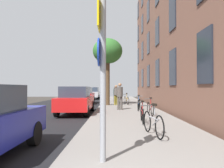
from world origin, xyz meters
name	(u,v)px	position (x,y,z in m)	size (l,w,h in m)	color
ground_plane	(80,108)	(-2.40, 15.00, 0.00)	(41.80, 41.80, 0.00)	#332D28
road_asphalt	(53,108)	(-4.50, 15.00, 0.01)	(7.00, 38.00, 0.01)	black
sidewalk	(126,107)	(1.10, 15.00, 0.06)	(4.20, 38.00, 0.12)	gray
building_facade	(161,20)	(3.69, 14.50, 6.63)	(0.56, 27.00, 13.23)	brown
sign_post	(102,64)	(-0.07, 2.67, 2.02)	(0.16, 0.60, 3.25)	gray
traffic_light	(108,78)	(-0.45, 21.53, 2.60)	(0.43, 0.24, 3.62)	black
tree_near	(108,52)	(-0.34, 16.42, 4.55)	(2.48, 2.48, 5.58)	#4C3823
bicycle_0	(153,123)	(1.36, 4.99, 0.50)	(0.46, 1.76, 0.97)	black
bicycle_1	(142,114)	(1.35, 7.39, 0.48)	(0.42, 1.64, 0.92)	black
bicycle_2	(150,108)	(2.09, 9.79, 0.49)	(0.42, 1.74, 0.94)	black
bicycle_3	(139,104)	(1.76, 12.19, 0.51)	(0.47, 1.63, 0.99)	black
bicycle_4	(139,102)	(2.08, 14.59, 0.48)	(0.49, 1.55, 0.92)	black
bicycle_5	(126,100)	(1.25, 16.99, 0.51)	(0.49, 1.65, 0.99)	black
pedestrian_0	(120,94)	(0.57, 12.64, 1.12)	(0.40, 0.40, 1.75)	#4C4742
pedestrian_1	(116,94)	(0.37, 16.45, 1.08)	(0.52, 0.52, 1.67)	olive
pedestrian_2	(115,93)	(0.32, 19.44, 1.02)	(0.42, 0.42, 1.58)	#26262D
car_1	(76,100)	(-2.07, 11.27, 0.84)	(1.84, 4.51, 1.62)	red
car_2	(84,95)	(-2.76, 19.61, 0.84)	(1.81, 3.98, 1.62)	red
car_3	(93,93)	(-2.70, 27.95, 0.84)	(1.80, 3.94, 1.62)	#B7B7BC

